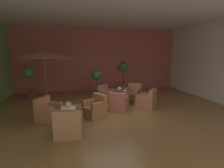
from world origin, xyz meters
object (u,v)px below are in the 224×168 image
(potted_tree_mid_right, at_px, (124,73))
(iced_drink_cup, at_px, (125,91))
(cafe_table_front_right, at_px, (73,111))
(patio_umbrella_tall_red, at_px, (44,55))
(patron_by_window, at_px, (119,95))
(armchair_front_left_west, at_px, (119,104))
(armchair_front_right_east, at_px, (95,108))
(armchair_front_left_north, at_px, (147,101))
(armchair_front_left_east, at_px, (133,93))
(cafe_table_front_left, at_px, (126,95))
(armchair_front_left_south, at_px, (107,95))
(patron_blue_shirt, at_px, (69,113))
(armchair_front_right_south, at_px, (49,112))
(armchair_front_right_north, at_px, (69,126))
(potted_tree_left_corner, at_px, (29,77))
(potted_tree_mid_left, at_px, (97,79))

(potted_tree_mid_right, xyz_separation_m, iced_drink_cup, (-0.83, -3.21, -0.52))
(cafe_table_front_right, xyz_separation_m, iced_drink_cup, (2.48, 2.00, 0.21))
(patio_umbrella_tall_red, distance_m, patron_by_window, 4.07)
(armchair_front_left_west, distance_m, patio_umbrella_tall_red, 4.24)
(cafe_table_front_right, xyz_separation_m, armchair_front_right_east, (0.84, 0.55, -0.14))
(armchair_front_right_east, bearing_deg, armchair_front_left_north, 14.94)
(armchair_front_left_east, bearing_deg, armchair_front_right_east, -136.80)
(cafe_table_front_left, xyz_separation_m, armchair_front_left_north, (0.81, -0.71, -0.14))
(armchair_front_left_south, distance_m, iced_drink_cup, 1.06)
(iced_drink_cup, bearing_deg, cafe_table_front_right, -141.07)
(patron_blue_shirt, bearing_deg, armchair_front_right_south, 119.16)
(cafe_table_front_right, height_order, patron_blue_shirt, patron_blue_shirt)
(armchair_front_left_west, xyz_separation_m, patio_umbrella_tall_red, (-3.24, 1.77, 2.08))
(cafe_table_front_left, bearing_deg, potted_tree_mid_right, 76.28)
(patron_by_window, bearing_deg, armchair_front_right_north, -135.48)
(patron_blue_shirt, bearing_deg, potted_tree_left_corner, 113.93)
(armchair_front_left_east, bearing_deg, patron_blue_shirt, -131.65)
(cafe_table_front_right, xyz_separation_m, armchair_front_right_south, (-0.89, 0.46, -0.14))
(cafe_table_front_right, height_order, armchair_front_right_east, armchair_front_right_east)
(cafe_table_front_left, xyz_separation_m, armchair_front_left_south, (-0.80, 0.72, -0.16))
(armchair_front_right_north, xyz_separation_m, armchair_front_right_east, (0.95, 1.54, 0.00))
(potted_tree_mid_left, bearing_deg, armchair_front_right_east, -98.32)
(armchair_front_left_east, bearing_deg, potted_tree_mid_right, 86.93)
(patio_umbrella_tall_red, distance_m, potted_tree_mid_right, 5.36)
(armchair_front_right_east, bearing_deg, patio_umbrella_tall_red, 133.89)
(armchair_front_right_north, xyz_separation_m, patron_blue_shirt, (0.00, 0.04, 0.38))
(cafe_table_front_right, distance_m, armchair_front_right_south, 1.01)
(cafe_table_front_left, xyz_separation_m, potted_tree_left_corner, (-4.89, 2.26, 0.75))
(armchair_front_left_east, bearing_deg, armchair_front_right_south, -150.64)
(armchair_front_left_east, relative_size, iced_drink_cup, 9.58)
(armchair_front_right_north, bearing_deg, potted_tree_mid_right, 61.11)
(cafe_table_front_right, relative_size, potted_tree_left_corner, 0.38)
(armchair_front_right_north, distance_m, armchair_front_right_south, 1.64)
(potted_tree_left_corner, bearing_deg, armchair_front_right_north, -66.29)
(armchair_front_left_south, bearing_deg, armchair_front_right_north, -116.60)
(armchair_front_left_west, relative_size, armchair_front_right_east, 0.99)
(cafe_table_front_left, bearing_deg, armchair_front_left_east, 51.01)
(cafe_table_front_right, height_order, potted_tree_mid_left, potted_tree_mid_left)
(potted_tree_mid_right, distance_m, patron_by_window, 4.41)
(cafe_table_front_left, bearing_deg, patio_umbrella_tall_red, 167.32)
(armchair_front_left_east, xyz_separation_m, armchair_front_left_west, (-1.25, -1.74, -0.01))
(iced_drink_cup, bearing_deg, potted_tree_mid_right, 75.42)
(armchair_front_right_south, bearing_deg, armchair_front_right_east, 2.95)
(potted_tree_left_corner, distance_m, potted_tree_mid_left, 3.72)
(armchair_front_left_east, xyz_separation_m, armchair_front_right_south, (-4.07, -2.29, -0.00))
(armchair_front_right_south, bearing_deg, armchair_front_left_east, 29.36)
(armchair_front_left_east, height_order, armchair_front_left_south, armchair_front_left_east)
(cafe_table_front_right, height_order, potted_tree_mid_right, potted_tree_mid_right)
(armchair_front_left_west, bearing_deg, armchair_front_right_south, -168.98)
(cafe_table_front_left, distance_m, armchair_front_right_north, 3.91)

